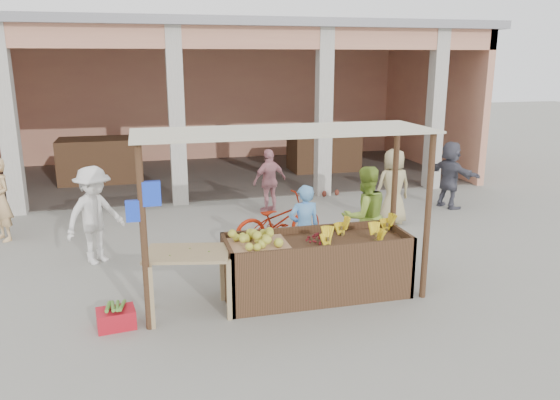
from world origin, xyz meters
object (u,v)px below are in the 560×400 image
object	(u,v)px
vendor_blue	(304,226)
vendor_green	(365,214)
side_table	(188,262)
motorcycle	(278,220)
fruit_stall	(316,269)
red_crate	(116,319)

from	to	relation	value
vendor_blue	vendor_green	xyz separation A→B (m)	(1.03, 0.03, 0.11)
side_table	vendor_green	xyz separation A→B (m)	(2.94, 1.10, 0.14)
side_table	vendor_green	world-z (taller)	vendor_green
side_table	motorcycle	xyz separation A→B (m)	(1.82, 2.36, -0.25)
side_table	motorcycle	distance (m)	2.99
motorcycle	vendor_blue	bearing A→B (deg)	167.36
fruit_stall	vendor_green	xyz separation A→B (m)	(1.12, 0.95, 0.47)
side_table	motorcycle	size ratio (longest dim) A/B	0.65
vendor_blue	motorcycle	distance (m)	1.31
side_table	red_crate	xyz separation A→B (m)	(-0.94, -0.17, -0.61)
red_crate	vendor_green	world-z (taller)	vendor_green
red_crate	vendor_green	bearing A→B (deg)	10.64
side_table	motorcycle	world-z (taller)	motorcycle
fruit_stall	red_crate	size ratio (longest dim) A/B	5.57
red_crate	side_table	bearing A→B (deg)	2.66
red_crate	vendor_blue	world-z (taller)	vendor_blue
side_table	red_crate	bearing A→B (deg)	-157.73
red_crate	motorcycle	bearing A→B (deg)	35.04
fruit_stall	vendor_blue	bearing A→B (deg)	84.15
fruit_stall	red_crate	bearing A→B (deg)	-173.44
side_table	vendor_blue	distance (m)	2.19
fruit_stall	vendor_blue	distance (m)	1.00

